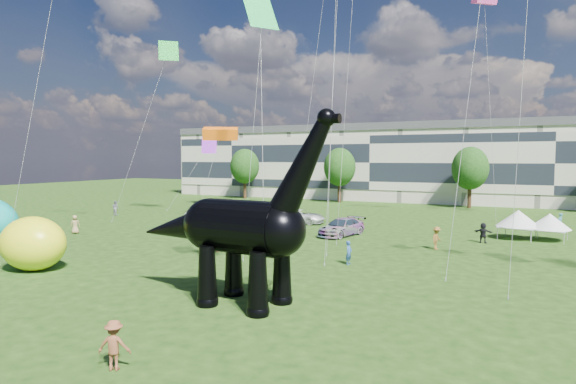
% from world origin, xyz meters
% --- Properties ---
extents(ground, '(220.00, 220.00, 0.00)m').
position_xyz_m(ground, '(0.00, 0.00, 0.00)').
color(ground, '#16330C').
rests_on(ground, ground).
extents(terrace_row, '(78.00, 11.00, 12.00)m').
position_xyz_m(terrace_row, '(-8.00, 62.00, 6.00)').
color(terrace_row, beige).
rests_on(terrace_row, ground).
extents(tree_far_left, '(5.20, 5.20, 9.44)m').
position_xyz_m(tree_far_left, '(-30.00, 53.00, 6.29)').
color(tree_far_left, '#382314').
rests_on(tree_far_left, ground).
extents(tree_mid_left, '(5.20, 5.20, 9.44)m').
position_xyz_m(tree_mid_left, '(-12.00, 53.00, 6.29)').
color(tree_mid_left, '#382314').
rests_on(tree_mid_left, ground).
extents(tree_mid_right, '(5.20, 5.20, 9.44)m').
position_xyz_m(tree_mid_right, '(8.00, 53.00, 6.29)').
color(tree_mid_right, '#382314').
rests_on(tree_mid_right, ground).
extents(dinosaur_sculpture, '(12.07, 3.49, 9.85)m').
position_xyz_m(dinosaur_sculpture, '(2.03, -0.83, 3.72)').
color(dinosaur_sculpture, black).
rests_on(dinosaur_sculpture, ground).
extents(car_silver, '(2.64, 4.73, 1.52)m').
position_xyz_m(car_silver, '(-14.31, 20.63, 0.76)').
color(car_silver, '#B4B5B9').
rests_on(car_silver, ground).
extents(car_grey, '(4.93, 2.57, 1.55)m').
position_xyz_m(car_grey, '(-7.54, 20.08, 0.77)').
color(car_grey, slate).
rests_on(car_grey, ground).
extents(car_white, '(5.66, 2.75, 1.55)m').
position_xyz_m(car_white, '(-7.32, 27.35, 0.78)').
color(car_white, white).
rests_on(car_white, ground).
extents(car_dark, '(3.59, 6.01, 1.63)m').
position_xyz_m(car_dark, '(-0.26, 21.28, 0.82)').
color(car_dark, '#595960').
rests_on(car_dark, ground).
extents(gazebo_near, '(4.44, 4.44, 2.61)m').
position_xyz_m(gazebo_near, '(14.61, 26.67, 1.84)').
color(gazebo_near, silver).
rests_on(gazebo_near, ground).
extents(gazebo_far, '(4.02, 4.02, 2.42)m').
position_xyz_m(gazebo_far, '(17.13, 26.77, 1.70)').
color(gazebo_far, silver).
rests_on(gazebo_far, ground).
extents(gazebo_left, '(4.73, 4.73, 2.52)m').
position_xyz_m(gazebo_left, '(-17.62, 22.99, 1.77)').
color(gazebo_left, silver).
rests_on(gazebo_left, ground).
extents(inflatable_yellow, '(4.78, 3.80, 3.52)m').
position_xyz_m(inflatable_yellow, '(-13.59, -0.63, 1.76)').
color(inflatable_yellow, '#F9FF1A').
rests_on(inflatable_yellow, ground).
extents(visitors, '(50.82, 43.44, 1.85)m').
position_xyz_m(visitors, '(-3.15, 14.83, 0.89)').
color(visitors, gray).
rests_on(visitors, ground).
extents(kites, '(64.06, 39.85, 29.65)m').
position_xyz_m(kites, '(-7.72, 17.40, 19.03)').
color(kites, red).
rests_on(kites, ground).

